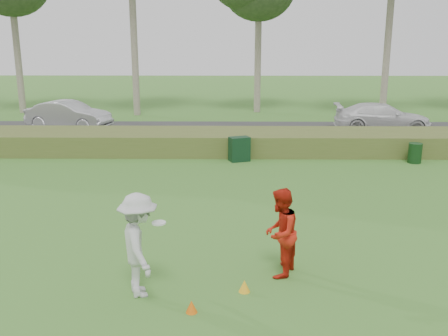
{
  "coord_description": "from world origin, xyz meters",
  "views": [
    {
      "loc": [
        0.18,
        -9.76,
        4.86
      ],
      "look_at": [
        0.0,
        4.0,
        1.3
      ],
      "focal_mm": 40.0,
      "sensor_mm": 36.0,
      "label": 1
    }
  ],
  "objects_px": {
    "utility_cabinet": "(239,149)",
    "car_right": "(382,117)",
    "cone_orange": "(191,307)",
    "trash_bin": "(415,153)",
    "car_mid": "(69,115)",
    "player_white": "(139,245)",
    "player_red": "(280,233)",
    "cone_yellow": "(244,286)"
  },
  "relations": [
    {
      "from": "cone_orange",
      "to": "car_mid",
      "type": "height_order",
      "value": "car_mid"
    },
    {
      "from": "player_red",
      "to": "trash_bin",
      "type": "height_order",
      "value": "player_red"
    },
    {
      "from": "player_white",
      "to": "trash_bin",
      "type": "relative_size",
      "value": 2.55
    },
    {
      "from": "utility_cabinet",
      "to": "trash_bin",
      "type": "relative_size",
      "value": 1.24
    },
    {
      "from": "trash_bin",
      "to": "car_mid",
      "type": "height_order",
      "value": "car_mid"
    },
    {
      "from": "player_red",
      "to": "trash_bin",
      "type": "bearing_deg",
      "value": 169.45
    },
    {
      "from": "cone_orange",
      "to": "trash_bin",
      "type": "height_order",
      "value": "trash_bin"
    },
    {
      "from": "utility_cabinet",
      "to": "car_mid",
      "type": "relative_size",
      "value": 0.21
    },
    {
      "from": "player_white",
      "to": "cone_orange",
      "type": "distance_m",
      "value": 1.55
    },
    {
      "from": "cone_orange",
      "to": "utility_cabinet",
      "type": "relative_size",
      "value": 0.24
    },
    {
      "from": "cone_yellow",
      "to": "car_mid",
      "type": "xyz_separation_m",
      "value": [
        -9.19,
        18.15,
        0.7
      ]
    },
    {
      "from": "utility_cabinet",
      "to": "car_right",
      "type": "xyz_separation_m",
      "value": [
        7.8,
        6.78,
        0.3
      ]
    },
    {
      "from": "utility_cabinet",
      "to": "car_right",
      "type": "relative_size",
      "value": 0.2
    },
    {
      "from": "player_red",
      "to": "car_mid",
      "type": "xyz_separation_m",
      "value": [
        -9.95,
        17.39,
        -0.12
      ]
    },
    {
      "from": "trash_bin",
      "to": "cone_orange",
      "type": "bearing_deg",
      "value": -125.24
    },
    {
      "from": "cone_yellow",
      "to": "cone_orange",
      "type": "bearing_deg",
      "value": -141.58
    },
    {
      "from": "player_white",
      "to": "player_red",
      "type": "relative_size",
      "value": 1.08
    },
    {
      "from": "player_white",
      "to": "car_mid",
      "type": "height_order",
      "value": "player_white"
    },
    {
      "from": "player_red",
      "to": "car_mid",
      "type": "height_order",
      "value": "player_red"
    },
    {
      "from": "player_red",
      "to": "utility_cabinet",
      "type": "height_order",
      "value": "player_red"
    },
    {
      "from": "utility_cabinet",
      "to": "car_right",
      "type": "distance_m",
      "value": 10.34
    },
    {
      "from": "player_red",
      "to": "player_white",
      "type": "bearing_deg",
      "value": -50.72
    },
    {
      "from": "player_white",
      "to": "car_right",
      "type": "bearing_deg",
      "value": -49.04
    },
    {
      "from": "player_white",
      "to": "cone_yellow",
      "type": "bearing_deg",
      "value": -107.14
    },
    {
      "from": "cone_yellow",
      "to": "car_right",
      "type": "height_order",
      "value": "car_right"
    },
    {
      "from": "car_mid",
      "to": "car_right",
      "type": "bearing_deg",
      "value": -76.06
    },
    {
      "from": "player_white",
      "to": "utility_cabinet",
      "type": "height_order",
      "value": "player_white"
    },
    {
      "from": "utility_cabinet",
      "to": "car_mid",
      "type": "height_order",
      "value": "car_mid"
    },
    {
      "from": "utility_cabinet",
      "to": "car_mid",
      "type": "distance_m",
      "value": 11.72
    },
    {
      "from": "cone_orange",
      "to": "car_right",
      "type": "relative_size",
      "value": 0.05
    },
    {
      "from": "car_right",
      "to": "utility_cabinet",
      "type": "bearing_deg",
      "value": 136.27
    },
    {
      "from": "utility_cabinet",
      "to": "trash_bin",
      "type": "distance_m",
      "value": 7.1
    },
    {
      "from": "cone_yellow",
      "to": "car_mid",
      "type": "relative_size",
      "value": 0.05
    },
    {
      "from": "utility_cabinet",
      "to": "player_white",
      "type": "bearing_deg",
      "value": -121.46
    },
    {
      "from": "cone_orange",
      "to": "car_right",
      "type": "bearing_deg",
      "value": 64.44
    },
    {
      "from": "car_mid",
      "to": "cone_orange",
      "type": "bearing_deg",
      "value": -141.32
    },
    {
      "from": "car_right",
      "to": "player_red",
      "type": "bearing_deg",
      "value": 162.57
    },
    {
      "from": "player_white",
      "to": "car_right",
      "type": "height_order",
      "value": "player_white"
    },
    {
      "from": "player_red",
      "to": "utility_cabinet",
      "type": "bearing_deg",
      "value": -154.08
    },
    {
      "from": "cone_yellow",
      "to": "car_mid",
      "type": "height_order",
      "value": "car_mid"
    },
    {
      "from": "cone_orange",
      "to": "trash_bin",
      "type": "distance_m",
      "value": 14.15
    },
    {
      "from": "player_white",
      "to": "cone_orange",
      "type": "bearing_deg",
      "value": -143.05
    }
  ]
}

